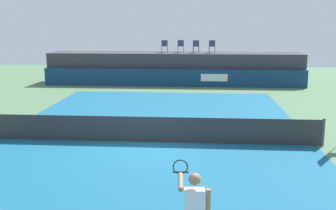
{
  "coord_description": "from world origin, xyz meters",
  "views": [
    {
      "loc": [
        1.8,
        -14.57,
        4.31
      ],
      "look_at": [
        0.52,
        2.0,
        1.0
      ],
      "focal_mm": 44.28,
      "sensor_mm": 36.0,
      "label": 1
    }
  ],
  "objects_px": {
    "spectator_chair_left": "(181,45)",
    "spectator_chair_center": "(196,46)",
    "spectator_chair_far_left": "(164,46)",
    "spectator_chair_right": "(212,46)",
    "net_post_far": "(323,132)"
  },
  "relations": [
    {
      "from": "spectator_chair_left",
      "to": "net_post_far",
      "type": "height_order",
      "value": "spectator_chair_left"
    },
    {
      "from": "spectator_chair_center",
      "to": "net_post_far",
      "type": "xyz_separation_m",
      "value": [
        4.69,
        -15.27,
        -2.19
      ]
    },
    {
      "from": "spectator_chair_center",
      "to": "spectator_chair_right",
      "type": "height_order",
      "value": "same"
    },
    {
      "from": "spectator_chair_far_left",
      "to": "net_post_far",
      "type": "distance_m",
      "value": 16.96
    },
    {
      "from": "spectator_chair_far_left",
      "to": "net_post_far",
      "type": "bearing_deg",
      "value": -65.56
    },
    {
      "from": "spectator_chair_left",
      "to": "net_post_far",
      "type": "distance_m",
      "value": 16.71
    },
    {
      "from": "spectator_chair_far_left",
      "to": "net_post_far",
      "type": "height_order",
      "value": "spectator_chair_far_left"
    },
    {
      "from": "spectator_chair_left",
      "to": "spectator_chair_center",
      "type": "relative_size",
      "value": 1.0
    },
    {
      "from": "spectator_chair_left",
      "to": "spectator_chair_center",
      "type": "xyz_separation_m",
      "value": [
        1.11,
        -0.24,
        0.0
      ]
    },
    {
      "from": "spectator_chair_far_left",
      "to": "spectator_chair_center",
      "type": "distance_m",
      "value": 2.27
    },
    {
      "from": "spectator_chair_left",
      "to": "spectator_chair_far_left",
      "type": "bearing_deg",
      "value": -170.14
    },
    {
      "from": "spectator_chair_far_left",
      "to": "spectator_chair_right",
      "type": "xyz_separation_m",
      "value": [
        3.41,
        0.06,
        0.0
      ]
    },
    {
      "from": "spectator_chair_left",
      "to": "spectator_chair_center",
      "type": "height_order",
      "value": "same"
    },
    {
      "from": "net_post_far",
      "to": "spectator_chair_far_left",
      "type": "bearing_deg",
      "value": 114.44
    },
    {
      "from": "spectator_chair_far_left",
      "to": "spectator_chair_center",
      "type": "height_order",
      "value": "same"
    }
  ]
}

